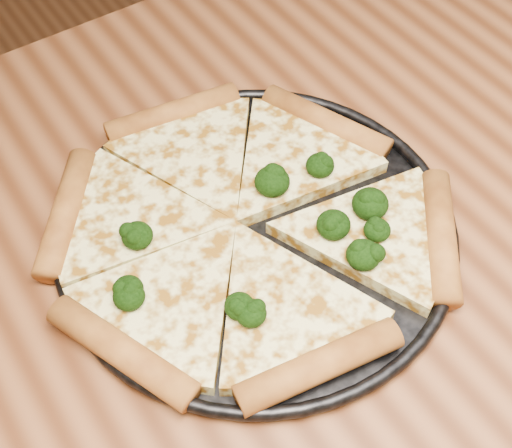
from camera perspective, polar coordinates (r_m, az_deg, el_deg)
dining_table at (r=0.69m, az=4.36°, el=-9.71°), size 1.20×0.90×0.75m
pizza_pan at (r=0.64m, az=0.00°, el=-0.45°), size 0.36×0.36×0.02m
pizza at (r=0.64m, az=-1.18°, el=0.05°), size 0.37×0.35×0.03m
broccoli_florets at (r=0.61m, az=1.87°, el=-0.78°), size 0.25×0.15×0.02m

